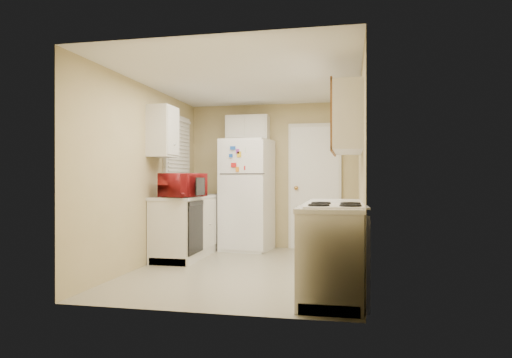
# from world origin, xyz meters

# --- Properties ---
(floor) EXTENTS (3.80, 3.80, 0.00)m
(floor) POSITION_xyz_m (0.00, 0.00, 0.00)
(floor) COLOR #B5AF95
(floor) RESTS_ON ground
(ceiling) EXTENTS (3.80, 3.80, 0.00)m
(ceiling) POSITION_xyz_m (0.00, 0.00, 2.40)
(ceiling) COLOR white
(ceiling) RESTS_ON floor
(wall_left) EXTENTS (3.80, 3.80, 0.00)m
(wall_left) POSITION_xyz_m (-1.40, 0.00, 1.20)
(wall_left) COLOR tan
(wall_left) RESTS_ON floor
(wall_right) EXTENTS (3.80, 3.80, 0.00)m
(wall_right) POSITION_xyz_m (1.40, 0.00, 1.20)
(wall_right) COLOR tan
(wall_right) RESTS_ON floor
(wall_back) EXTENTS (2.80, 2.80, 0.00)m
(wall_back) POSITION_xyz_m (0.00, 1.90, 1.20)
(wall_back) COLOR tan
(wall_back) RESTS_ON floor
(wall_front) EXTENTS (2.80, 2.80, 0.00)m
(wall_front) POSITION_xyz_m (0.00, -1.90, 1.20)
(wall_front) COLOR tan
(wall_front) RESTS_ON floor
(left_counter) EXTENTS (0.60, 1.80, 0.90)m
(left_counter) POSITION_xyz_m (-1.10, 0.90, 0.45)
(left_counter) COLOR silver
(left_counter) RESTS_ON floor
(dishwasher) EXTENTS (0.03, 0.58, 0.72)m
(dishwasher) POSITION_xyz_m (-0.81, 0.30, 0.49)
(dishwasher) COLOR black
(dishwasher) RESTS_ON floor
(sink) EXTENTS (0.54, 0.74, 0.16)m
(sink) POSITION_xyz_m (-1.10, 1.05, 0.86)
(sink) COLOR gray
(sink) RESTS_ON left_counter
(microwave) EXTENTS (0.66, 0.48, 0.39)m
(microwave) POSITION_xyz_m (-0.97, 0.25, 1.05)
(microwave) COLOR maroon
(microwave) RESTS_ON left_counter
(soap_bottle) EXTENTS (0.11, 0.11, 0.22)m
(soap_bottle) POSITION_xyz_m (-1.14, 1.29, 1.00)
(soap_bottle) COLOR silver
(soap_bottle) RESTS_ON left_counter
(window_blinds) EXTENTS (0.10, 0.98, 1.08)m
(window_blinds) POSITION_xyz_m (-1.36, 1.05, 1.60)
(window_blinds) COLOR silver
(window_blinds) RESTS_ON wall_left
(upper_cabinet_left) EXTENTS (0.30, 0.45, 0.70)m
(upper_cabinet_left) POSITION_xyz_m (-1.25, 0.22, 1.80)
(upper_cabinet_left) COLOR silver
(upper_cabinet_left) RESTS_ON wall_left
(refrigerator) EXTENTS (0.83, 0.81, 1.78)m
(refrigerator) POSITION_xyz_m (-0.36, 1.55, 0.89)
(refrigerator) COLOR white
(refrigerator) RESTS_ON floor
(cabinet_over_fridge) EXTENTS (0.70, 0.30, 0.40)m
(cabinet_over_fridge) POSITION_xyz_m (-0.40, 1.75, 2.00)
(cabinet_over_fridge) COLOR silver
(cabinet_over_fridge) RESTS_ON wall_back
(interior_door) EXTENTS (0.86, 0.06, 2.08)m
(interior_door) POSITION_xyz_m (0.70, 1.86, 1.02)
(interior_door) COLOR white
(interior_door) RESTS_ON floor
(right_counter) EXTENTS (0.60, 2.00, 0.90)m
(right_counter) POSITION_xyz_m (1.10, -0.80, 0.45)
(right_counter) COLOR silver
(right_counter) RESTS_ON floor
(stove) EXTENTS (0.61, 0.74, 0.86)m
(stove) POSITION_xyz_m (1.14, -1.36, 0.43)
(stove) COLOR white
(stove) RESTS_ON floor
(upper_cabinet_right) EXTENTS (0.30, 1.20, 0.70)m
(upper_cabinet_right) POSITION_xyz_m (1.25, -0.50, 1.80)
(upper_cabinet_right) COLOR silver
(upper_cabinet_right) RESTS_ON wall_right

